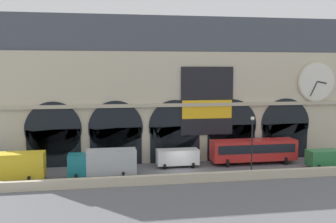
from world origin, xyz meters
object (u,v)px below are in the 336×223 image
at_px(box_truck_west, 10,166).
at_px(street_lamp_quayside, 252,139).
at_px(box_truck_midwest, 103,162).
at_px(van_center, 177,157).
at_px(van_east, 328,158).
at_px(bus_mideast, 253,150).

relative_size(box_truck_west, street_lamp_quayside, 1.09).
bearing_deg(box_truck_midwest, box_truck_west, -179.89).
relative_size(box_truck_west, van_center, 1.44).
xyz_separation_m(box_truck_midwest, van_center, (9.08, 3.25, -0.45)).
bearing_deg(box_truck_west, van_east, -0.26).
xyz_separation_m(box_truck_west, box_truck_midwest, (9.96, 0.02, 0.00)).
bearing_deg(street_lamp_quayside, box_truck_midwest, 170.29).
bearing_deg(van_east, box_truck_west, 179.74).
distance_m(box_truck_west, van_east, 37.31).
height_order(box_truck_west, box_truck_midwest, same).
height_order(box_truck_west, van_east, box_truck_west).
bearing_deg(box_truck_west, bus_mideast, 6.32).
relative_size(van_center, van_east, 1.00).
bearing_deg(van_east, bus_mideast, 158.00).
relative_size(van_center, street_lamp_quayside, 0.75).
xyz_separation_m(van_east, street_lamp_quayside, (-11.00, -2.61, 3.17)).
height_order(bus_mideast, van_east, bus_mideast).
bearing_deg(street_lamp_quayside, box_truck_west, 173.97).
distance_m(box_truck_west, street_lamp_quayside, 26.60).
bearing_deg(van_east, street_lamp_quayside, -166.67).
bearing_deg(van_center, box_truck_midwest, -160.32).
xyz_separation_m(bus_mideast, street_lamp_quayside, (-2.64, -5.98, 2.63)).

